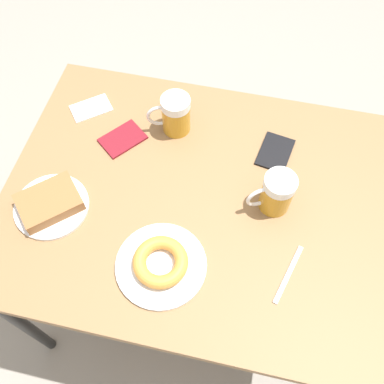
% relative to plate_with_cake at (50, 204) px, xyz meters
% --- Properties ---
extents(ground_plane, '(8.00, 8.00, 0.00)m').
position_rel_plate_with_cake_xyz_m(ground_plane, '(-0.12, 0.36, -0.74)').
color(ground_plane, gray).
extents(table, '(0.82, 1.04, 0.72)m').
position_rel_plate_with_cake_xyz_m(table, '(-0.12, 0.36, -0.08)').
color(table, olive).
rests_on(table, ground_plane).
extents(plate_with_cake, '(0.20, 0.20, 0.05)m').
position_rel_plate_with_cake_xyz_m(plate_with_cake, '(0.00, 0.00, 0.00)').
color(plate_with_cake, silver).
rests_on(plate_with_cake, table).
extents(plate_with_donut, '(0.23, 0.23, 0.04)m').
position_rel_plate_with_cake_xyz_m(plate_with_donut, '(0.10, 0.33, -0.00)').
color(plate_with_donut, silver).
rests_on(plate_with_donut, table).
extents(beer_mug_left, '(0.09, 0.12, 0.12)m').
position_rel_plate_with_cake_xyz_m(beer_mug_left, '(-0.14, 0.58, 0.04)').
color(beer_mug_left, '#C68C23').
rests_on(beer_mug_left, table).
extents(beer_mug_center, '(0.09, 0.13, 0.12)m').
position_rel_plate_with_cake_xyz_m(beer_mug_center, '(-0.34, 0.26, 0.04)').
color(beer_mug_center, '#C68C23').
rests_on(beer_mug_center, table).
extents(napkin_folded, '(0.13, 0.14, 0.00)m').
position_rel_plate_with_cake_xyz_m(napkin_folded, '(-0.36, -0.01, -0.02)').
color(napkin_folded, white).
rests_on(napkin_folded, table).
extents(fork, '(0.16, 0.06, 0.00)m').
position_rel_plate_with_cake_xyz_m(fork, '(0.05, 0.65, -0.02)').
color(fork, silver).
rests_on(fork, table).
extents(passport_near_edge, '(0.14, 0.11, 0.01)m').
position_rel_plate_with_cake_xyz_m(passport_near_edge, '(-0.31, 0.57, -0.02)').
color(passport_near_edge, black).
rests_on(passport_near_edge, table).
extents(passport_far_edge, '(0.15, 0.15, 0.01)m').
position_rel_plate_with_cake_xyz_m(passport_far_edge, '(-0.26, 0.12, -0.02)').
color(passport_far_edge, maroon).
rests_on(passport_far_edge, table).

